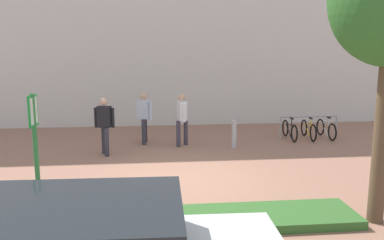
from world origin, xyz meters
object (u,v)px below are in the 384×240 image
bollard_steel (234,134)px  person_shirt_blue (182,116)px  bike_at_sign (40,210)px  person_shirt_white (144,115)px  person_suited_navy (105,123)px  bike_rack_cluster (308,129)px  parking_sign_post (35,143)px

bollard_steel → person_shirt_blue: 1.78m
bike_at_sign → person_shirt_white: bearing=75.0°
bollard_steel → person_shirt_blue: size_ratio=0.52×
bike_at_sign → person_suited_navy: person_suited_navy is taller
bike_rack_cluster → bollard_steel: bollard_steel is taller
bike_at_sign → person_shirt_white: 6.50m
parking_sign_post → bike_rack_cluster: bearing=41.1°
person_shirt_blue → person_shirt_white: bearing=159.7°
bike_at_sign → person_shirt_blue: person_shirt_blue is taller
bollard_steel → person_shirt_white: (-2.87, 0.91, 0.53)m
parking_sign_post → person_suited_navy: parking_sign_post is taller
bike_rack_cluster → person_suited_navy: bearing=-167.7°
bike_rack_cluster → person_shirt_white: size_ratio=1.23×
parking_sign_post → bike_rack_cluster: parking_sign_post is taller
parking_sign_post → person_shirt_white: parking_sign_post is taller
person_suited_navy → person_shirt_white: same height
parking_sign_post → bike_rack_cluster: (7.42, 6.47, -1.21)m
bike_rack_cluster → bollard_steel: size_ratio=2.34×
parking_sign_post → bike_at_sign: (-0.02, 0.08, -1.21)m
bike_rack_cluster → person_shirt_blue: person_shirt_blue is taller
parking_sign_post → person_shirt_white: size_ratio=1.38×
bike_rack_cluster → person_suited_navy: (-6.90, -1.50, 0.63)m
bike_at_sign → bollard_steel: (4.54, 5.33, 0.10)m
parking_sign_post → person_shirt_blue: (2.89, 5.86, -0.58)m
bike_at_sign → person_suited_navy: 4.96m
bike_rack_cluster → person_suited_navy: size_ratio=1.23×
person_shirt_blue → person_suited_navy: bearing=-159.3°
bollard_steel → parking_sign_post: bearing=-129.9°
person_suited_navy → person_shirt_white: bearing=49.9°
bike_at_sign → person_shirt_blue: size_ratio=0.95×
bollard_steel → person_shirt_white: person_shirt_white is taller
person_shirt_white → person_shirt_blue: 1.31m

